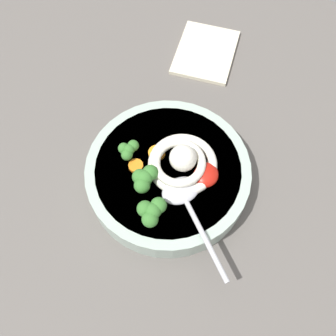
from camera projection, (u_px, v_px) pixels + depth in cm
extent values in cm
cube|color=#5B5651|center=(154.00, 174.00, 66.54)|extent=(106.15, 106.15, 3.63)
cylinder|color=#9EB2A3|center=(168.00, 174.00, 61.89)|extent=(26.70, 26.70, 4.74)
cylinder|color=olive|center=(168.00, 174.00, 61.72)|extent=(23.49, 23.49, 4.36)
torus|color=silver|center=(183.00, 163.00, 59.31)|extent=(11.01, 11.01, 1.52)
torus|color=silver|center=(179.00, 163.00, 57.99)|extent=(11.80, 11.80, 1.37)
sphere|color=silver|center=(183.00, 157.00, 57.55)|extent=(4.27, 4.27, 4.27)
ellipsoid|color=#B7B7BC|center=(181.00, 190.00, 57.14)|extent=(7.33, 7.38, 1.60)
cylinder|color=#B7B7BC|center=(203.00, 234.00, 54.05)|extent=(11.39, 10.95, 0.80)
ellipsoid|color=#B2190F|center=(206.00, 175.00, 58.15)|extent=(4.32, 3.89, 1.94)
cylinder|color=#7A9E60|center=(130.00, 154.00, 60.37)|extent=(0.93, 0.93, 1.00)
sphere|color=#38752D|center=(129.00, 150.00, 59.11)|extent=(1.82, 1.82, 1.82)
sphere|color=#38752D|center=(127.00, 155.00, 58.87)|extent=(1.82, 1.82, 1.82)
sphere|color=#38752D|center=(133.00, 146.00, 59.49)|extent=(1.82, 1.82, 1.82)
sphere|color=#38752D|center=(124.00, 148.00, 59.37)|extent=(1.82, 1.82, 1.82)
cylinder|color=#7A9E60|center=(153.00, 215.00, 55.47)|extent=(1.25, 1.25, 1.34)
sphere|color=#38752D|center=(153.00, 211.00, 53.78)|extent=(2.45, 2.45, 2.45)
sphere|color=#38752D|center=(150.00, 219.00, 53.45)|extent=(2.45, 2.45, 2.45)
sphere|color=#38752D|center=(159.00, 205.00, 54.29)|extent=(2.45, 2.45, 2.45)
sphere|color=#38752D|center=(145.00, 209.00, 54.12)|extent=(2.45, 2.45, 2.45)
cylinder|color=#7A9E60|center=(146.00, 183.00, 57.85)|extent=(1.25, 1.25, 1.34)
sphere|color=#38752D|center=(145.00, 178.00, 56.16)|extent=(2.45, 2.45, 2.45)
sphere|color=#38752D|center=(142.00, 185.00, 55.84)|extent=(2.45, 2.45, 2.45)
sphere|color=#38752D|center=(150.00, 173.00, 56.67)|extent=(2.45, 2.45, 2.45)
sphere|color=#38752D|center=(137.00, 176.00, 56.51)|extent=(2.45, 2.45, 2.45)
cylinder|color=orange|center=(157.00, 153.00, 60.72)|extent=(2.79, 2.79, 0.52)
cylinder|color=orange|center=(136.00, 166.00, 59.58)|extent=(2.34, 2.34, 0.65)
cube|color=beige|center=(206.00, 52.00, 76.66)|extent=(15.23, 12.27, 0.80)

